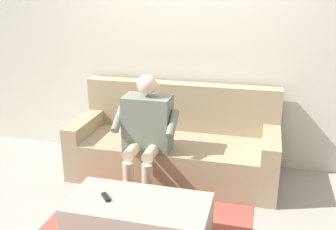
{
  "coord_description": "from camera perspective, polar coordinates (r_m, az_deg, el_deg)",
  "views": [
    {
      "loc": [
        -0.86,
        3.54,
        1.95
      ],
      "look_at": [
        0.0,
        0.15,
        0.75
      ],
      "focal_mm": 41.94,
      "sensor_mm": 36.0,
      "label": 1
    }
  ],
  "objects": [
    {
      "name": "couch",
      "position": [
        4.13,
        1.06,
        -4.52
      ],
      "size": [
        2.1,
        0.85,
        0.92
      ],
      "color": "#9E896B",
      "rests_on": "ground"
    },
    {
      "name": "person_solo_seated",
      "position": [
        3.69,
        -3.17,
        -1.92
      ],
      "size": [
        0.6,
        0.51,
        1.14
      ],
      "color": "slate",
      "rests_on": "ground"
    },
    {
      "name": "back_wall",
      "position": [
        4.26,
        2.55,
        11.27
      ],
      "size": [
        5.05,
        0.06,
        2.77
      ],
      "primitive_type": "cube",
      "color": "beige",
      "rests_on": "ground"
    },
    {
      "name": "coffee_table",
      "position": [
        3.16,
        -4.25,
        -15.2
      ],
      "size": [
        1.09,
        0.54,
        0.36
      ],
      "color": "#A89E8E",
      "rests_on": "ground"
    },
    {
      "name": "ground_plane",
      "position": [
        3.63,
        -1.79,
        -13.6
      ],
      "size": [
        8.0,
        8.0,
        0.0
      ],
      "primitive_type": "plane",
      "color": "gray"
    },
    {
      "name": "remote_black",
      "position": [
        3.12,
        -9.02,
        -11.68
      ],
      "size": [
        0.11,
        0.12,
        0.02
      ],
      "primitive_type": "cube",
      "rotation": [
        0.0,
        0.0,
        2.29
      ],
      "color": "black",
      "rests_on": "coffee_table"
    }
  ]
}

